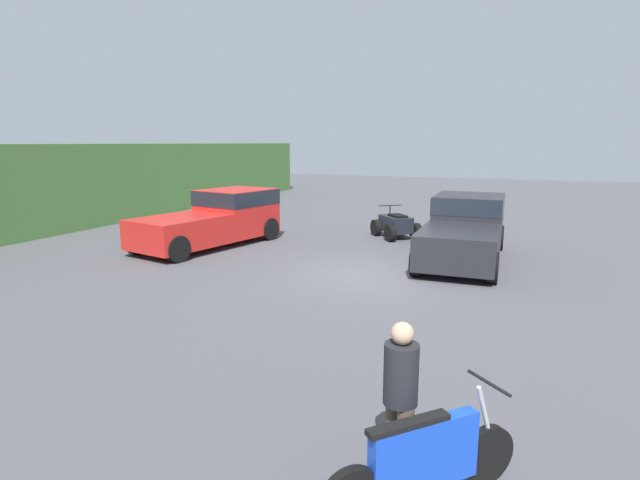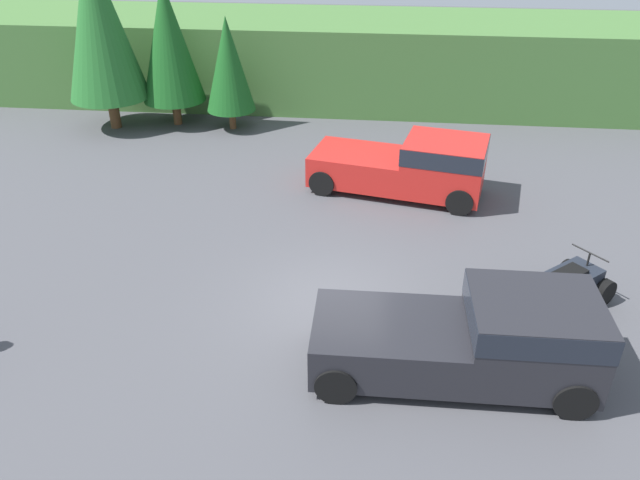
% 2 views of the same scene
% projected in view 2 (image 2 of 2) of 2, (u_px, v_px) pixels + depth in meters
% --- Properties ---
extents(ground_plane, '(80.00, 80.00, 0.00)m').
position_uv_depth(ground_plane, '(333.00, 303.00, 14.86)').
color(ground_plane, '#4C4C51').
extents(hillside_backdrop, '(44.00, 6.00, 3.52)m').
position_uv_depth(hillside_backdrop, '(365.00, 59.00, 27.71)').
color(hillside_backdrop, '#477538').
rests_on(hillside_backdrop, ground_plane).
extents(tree_left, '(3.07, 3.07, 6.99)m').
position_uv_depth(tree_left, '(99.00, 22.00, 23.21)').
color(tree_left, brown).
rests_on(tree_left, ground_plane).
extents(tree_mid_left, '(2.47, 2.47, 5.62)m').
position_uv_depth(tree_mid_left, '(168.00, 42.00, 23.96)').
color(tree_mid_left, brown).
rests_on(tree_mid_left, ground_plane).
extents(tree_mid_right, '(1.92, 1.92, 4.37)m').
position_uv_depth(tree_mid_right, '(228.00, 64.00, 23.88)').
color(tree_mid_right, brown).
rests_on(tree_mid_right, ground_plane).
extents(pickup_truck_red, '(5.72, 3.25, 1.89)m').
position_uv_depth(pickup_truck_red, '(413.00, 164.00, 19.53)').
color(pickup_truck_red, red).
rests_on(pickup_truck_red, ground_plane).
extents(pickup_truck_second, '(5.55, 2.30, 1.89)m').
position_uv_depth(pickup_truck_second, '(480.00, 336.00, 12.25)').
color(pickup_truck_second, '#232328').
rests_on(pickup_truck_second, ground_plane).
extents(quad_atv, '(2.25, 2.19, 1.20)m').
position_uv_depth(quad_atv, '(570.00, 285.00, 14.71)').
color(quad_atv, black).
rests_on(quad_atv, ground_plane).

